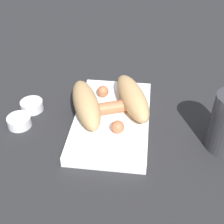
# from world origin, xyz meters

# --- Properties ---
(ground_plane) EXTENTS (3.00, 3.00, 0.00)m
(ground_plane) POSITION_xyz_m (0.00, 0.00, 0.00)
(ground_plane) COLOR #232326
(food_tray) EXTENTS (0.27, 0.16, 0.02)m
(food_tray) POSITION_xyz_m (0.00, 0.00, 0.01)
(food_tray) COLOR white
(food_tray) RESTS_ON ground_plane
(bread_roll) EXTENTS (0.21, 0.21, 0.05)m
(bread_roll) POSITION_xyz_m (-0.02, -0.01, 0.05)
(bread_roll) COLOR tan
(bread_roll) RESTS_ON food_tray
(sausage) EXTENTS (0.15, 0.13, 0.03)m
(sausage) POSITION_xyz_m (-0.01, -0.01, 0.04)
(sausage) COLOR #B26642
(sausage) RESTS_ON food_tray
(pickled_veggies) EXTENTS (0.06, 0.05, 0.00)m
(pickled_veggies) POSITION_xyz_m (-0.04, 0.04, 0.02)
(pickled_veggies) COLOR #F99E4C
(pickled_veggies) RESTS_ON food_tray
(condiment_cup_near) EXTENTS (0.05, 0.05, 0.02)m
(condiment_cup_near) POSITION_xyz_m (-0.03, -0.19, 0.01)
(condiment_cup_near) COLOR silver
(condiment_cup_near) RESTS_ON ground_plane
(condiment_cup_far) EXTENTS (0.05, 0.05, 0.02)m
(condiment_cup_far) POSITION_xyz_m (0.03, -0.20, 0.01)
(condiment_cup_far) COLOR silver
(condiment_cup_far) RESTS_ON ground_plane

